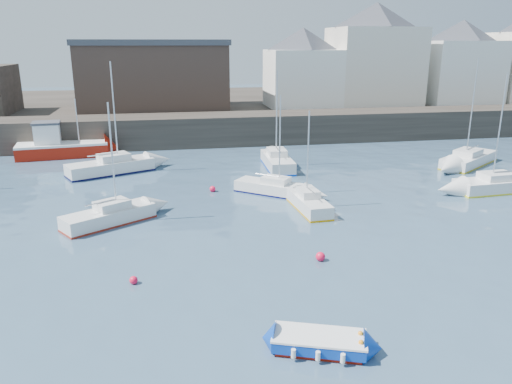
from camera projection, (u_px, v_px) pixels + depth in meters
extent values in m
plane|color=#2D4760|center=(314.00, 319.00, 18.97)|extent=(220.00, 220.00, 0.00)
cube|color=#28231E|center=(215.00, 129.00, 51.49)|extent=(90.00, 5.00, 3.00)
cube|color=#28231E|center=(201.00, 109.00, 68.47)|extent=(90.00, 32.00, 2.80)
cube|color=beige|center=(374.00, 67.00, 59.93)|extent=(10.00, 8.00, 9.00)
pyramid|color=#3A3D44|center=(377.00, 15.00, 58.24)|extent=(13.36, 13.36, 2.80)
cube|color=white|center=(459.00, 72.00, 61.61)|extent=(9.00, 7.00, 7.50)
pyramid|color=#3A3D44|center=(463.00, 30.00, 60.18)|extent=(11.88, 11.88, 2.45)
cube|color=white|center=(302.00, 79.00, 58.24)|extent=(8.00, 7.00, 6.50)
pyramid|color=#3A3D44|center=(303.00, 39.00, 56.95)|extent=(11.14, 11.14, 2.45)
cube|color=#3D2D26|center=(154.00, 77.00, 56.59)|extent=(16.00, 10.00, 7.00)
cube|color=#3A3D44|center=(152.00, 42.00, 55.50)|extent=(16.40, 10.40, 0.60)
cube|color=#991407|center=(319.00, 349.00, 16.99)|extent=(3.09, 2.08, 0.14)
cube|color=#0936A3|center=(319.00, 342.00, 16.91)|extent=(3.37, 2.31, 0.39)
cube|color=white|center=(319.00, 336.00, 16.84)|extent=(3.44, 2.36, 0.07)
cube|color=white|center=(319.00, 340.00, 16.89)|extent=(2.65, 1.72, 0.36)
cube|color=tan|center=(319.00, 338.00, 16.87)|extent=(0.53, 0.95, 0.05)
cylinder|color=white|center=(297.00, 328.00, 17.77)|extent=(0.16, 0.16, 0.31)
cylinder|color=white|center=(293.00, 353.00, 16.32)|extent=(0.16, 0.16, 0.31)
cylinder|color=white|center=(320.00, 330.00, 17.64)|extent=(0.16, 0.16, 0.31)
cylinder|color=white|center=(318.00, 356.00, 16.19)|extent=(0.16, 0.16, 0.31)
cylinder|color=white|center=(343.00, 332.00, 17.52)|extent=(0.16, 0.16, 0.31)
cylinder|color=white|center=(343.00, 358.00, 16.07)|extent=(0.16, 0.16, 0.31)
cube|color=#991407|center=(63.00, 151.00, 45.93)|extent=(8.20, 3.91, 1.09)
cube|color=white|center=(62.00, 144.00, 45.75)|extent=(8.20, 3.91, 0.20)
cube|color=white|center=(47.00, 134.00, 45.12)|extent=(2.40, 2.23, 1.78)
cube|color=#3A3D44|center=(46.00, 123.00, 44.83)|extent=(2.62, 2.45, 0.20)
cylinder|color=silver|center=(77.00, 120.00, 45.58)|extent=(0.10, 0.10, 3.95)
cube|color=silver|center=(109.00, 217.00, 28.76)|extent=(5.36, 4.31, 0.87)
cube|color=maroon|center=(109.00, 223.00, 28.87)|extent=(5.41, 4.36, 0.12)
cube|color=silver|center=(112.00, 205.00, 28.74)|extent=(2.24, 2.08, 0.48)
cylinder|color=silver|center=(112.00, 157.00, 28.11)|extent=(0.10, 0.10, 6.08)
cube|color=silver|center=(272.00, 188.00, 34.63)|extent=(5.12, 4.57, 0.78)
cube|color=#060739|center=(272.00, 193.00, 34.73)|extent=(5.17, 4.61, 0.10)
cube|color=silver|center=(276.00, 180.00, 34.34)|extent=(2.21, 2.12, 0.43)
cylinder|color=silver|center=(280.00, 140.00, 33.42)|extent=(0.09, 0.09, 6.00)
cube|color=silver|center=(309.00, 204.00, 31.19)|extent=(1.76, 4.71, 0.83)
cube|color=#DE9503|center=(309.00, 209.00, 31.29)|extent=(1.77, 4.75, 0.11)
cube|color=silver|center=(308.00, 193.00, 31.22)|extent=(1.21, 1.68, 0.46)
cylinder|color=silver|center=(308.00, 154.00, 30.73)|extent=(0.09, 0.09, 5.32)
cube|color=silver|center=(499.00, 185.00, 35.15)|extent=(6.47, 2.46, 0.88)
cube|color=yellow|center=(498.00, 190.00, 35.26)|extent=(6.54, 2.49, 0.12)
cube|color=silver|center=(497.00, 176.00, 34.88)|extent=(2.32, 1.67, 0.49)
cylinder|color=silver|center=(500.00, 128.00, 33.82)|extent=(0.10, 0.10, 7.30)
cube|color=silver|center=(277.00, 162.00, 41.77)|extent=(2.18, 6.11, 0.99)
cube|color=#0238B8|center=(277.00, 167.00, 41.89)|extent=(2.20, 6.17, 0.13)
cube|color=silver|center=(277.00, 152.00, 41.84)|extent=(1.53, 2.17, 0.55)
cylinder|color=silver|center=(277.00, 114.00, 41.21)|extent=(0.11, 0.11, 6.94)
cube|color=silver|center=(469.00, 160.00, 42.77)|extent=(6.97, 5.84, 0.90)
cube|color=gold|center=(468.00, 164.00, 42.88)|extent=(7.04, 5.90, 0.12)
cube|color=silver|center=(468.00, 152.00, 42.33)|extent=(2.96, 2.77, 0.50)
cylinder|color=silver|center=(472.00, 108.00, 41.01)|extent=(0.10, 0.10, 8.01)
cube|color=silver|center=(111.00, 167.00, 39.92)|extent=(6.99, 4.77, 1.01)
cube|color=#0D0C38|center=(111.00, 173.00, 40.04)|extent=(7.06, 4.81, 0.13)
cube|color=silver|center=(114.00, 157.00, 39.88)|extent=(2.81, 2.45, 0.56)
cylinder|color=silver|center=(114.00, 112.00, 39.04)|extent=(0.11, 0.11, 7.71)
sphere|color=#F6133C|center=(134.00, 284.00, 21.73)|extent=(0.36, 0.36, 0.36)
sphere|color=#F6133C|center=(320.00, 261.00, 24.03)|extent=(0.46, 0.46, 0.46)
sphere|color=#F6133C|center=(213.00, 192.00, 35.17)|extent=(0.43, 0.43, 0.43)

